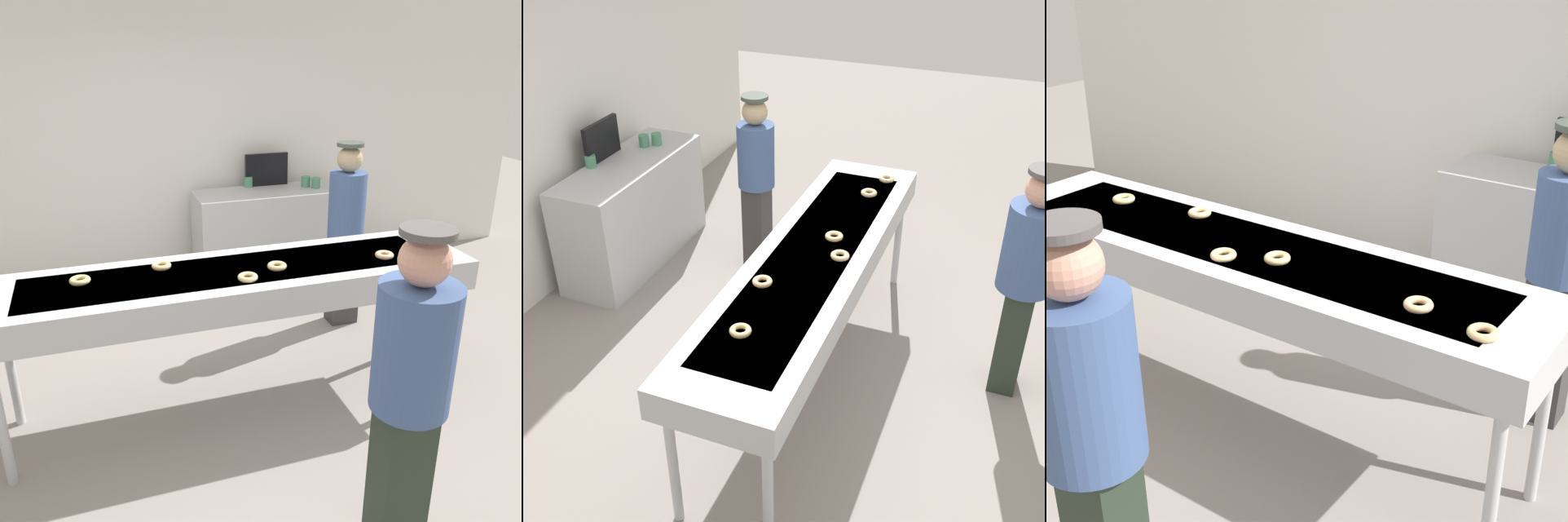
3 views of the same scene
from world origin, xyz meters
TOP-DOWN VIEW (x-y plane):
  - ground_plane at (0.00, 0.00)m, footprint 16.00×16.00m
  - back_wall at (0.00, 2.44)m, footprint 8.00×0.12m
  - fryer_conveyor at (0.00, 0.00)m, footprint 2.97×0.70m
  - plain_donut_0 at (-0.43, 0.16)m, footprint 0.12×0.12m
  - plain_donut_1 at (0.95, -0.10)m, footprint 0.15×0.15m
  - plain_donut_2 at (0.01, -0.18)m, footprint 0.16×0.16m
  - plain_donut_3 at (1.24, -0.16)m, footprint 0.14×0.14m
  - plain_donut_4 at (0.23, -0.07)m, footprint 0.14×0.14m
  - plain_donut_5 at (-0.91, 0.08)m, footprint 0.13×0.13m
  - worker_baker at (1.19, 0.91)m, footprint 0.30×0.30m
  - customer_waiting at (0.41, -1.27)m, footprint 0.34×0.34m
  - prep_counter at (0.94, 1.99)m, footprint 1.57×0.55m
  - paper_cup_0 at (1.30, 2.04)m, footprint 0.09×0.09m
  - paper_cup_1 at (0.74, 2.20)m, footprint 0.09×0.09m
  - paper_cup_2 at (1.37, 1.96)m, footprint 0.09×0.09m
  - menu_display at (0.94, 2.21)m, footprint 0.44×0.04m

SIDE VIEW (x-z plane):
  - ground_plane at x=0.00m, z-range 0.00..0.00m
  - prep_counter at x=0.94m, z-range 0.00..0.94m
  - worker_baker at x=1.19m, z-range 0.08..1.64m
  - fryer_conveyor at x=0.00m, z-range 0.40..1.40m
  - customer_waiting at x=0.41m, z-range 0.11..1.73m
  - paper_cup_0 at x=1.30m, z-range 0.94..1.04m
  - paper_cup_1 at x=0.74m, z-range 0.94..1.04m
  - paper_cup_2 at x=1.37m, z-range 0.94..1.04m
  - plain_donut_0 at x=-0.43m, z-range 1.00..1.03m
  - plain_donut_1 at x=0.95m, z-range 1.00..1.03m
  - plain_donut_2 at x=0.01m, z-range 1.00..1.03m
  - plain_donut_3 at x=1.24m, z-range 1.00..1.03m
  - plain_donut_4 at x=0.23m, z-range 1.00..1.03m
  - plain_donut_5 at x=-0.91m, z-range 1.00..1.03m
  - menu_display at x=0.94m, z-range 0.94..1.26m
  - back_wall at x=0.00m, z-range 0.00..3.35m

